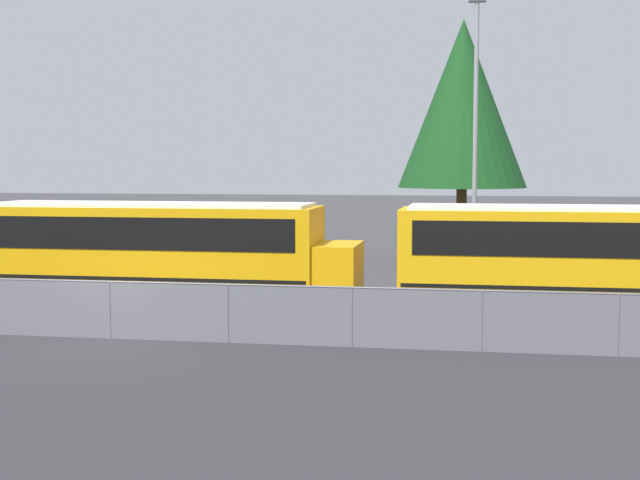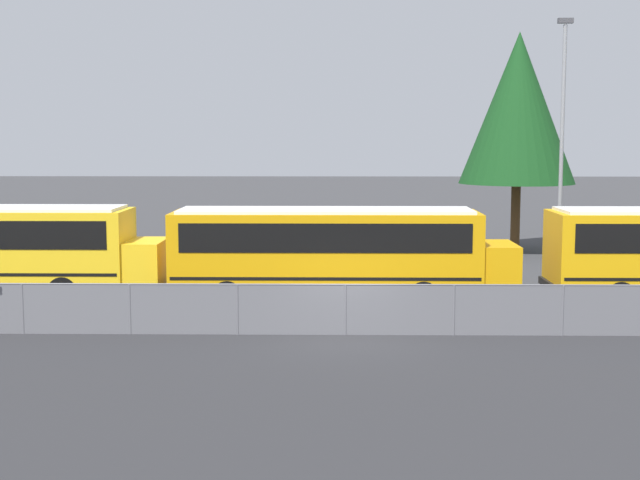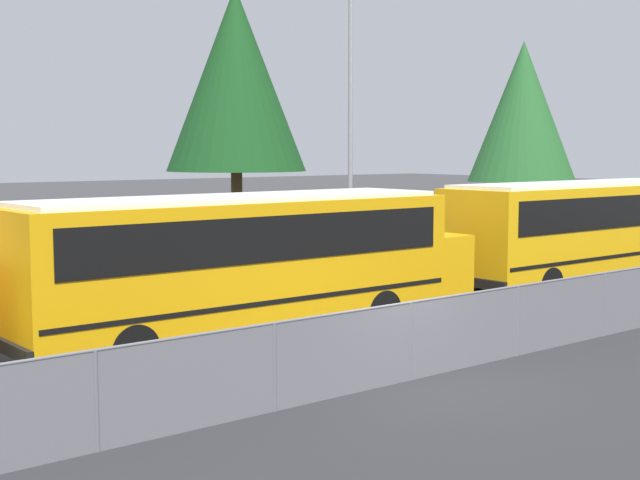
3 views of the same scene
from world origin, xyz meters
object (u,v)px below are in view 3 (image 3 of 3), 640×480
school_bus_3 (586,224)px  tree_1 (236,80)px  tree_2 (523,112)px  light_pole (350,110)px  school_bus_2 (248,255)px

school_bus_3 → tree_1: (-3.75, 13.27, 4.94)m
tree_1 → tree_2: (17.85, 0.23, -0.74)m
tree_1 → school_bus_3: bearing=-74.2°
tree_1 → tree_2: bearing=0.7°
light_pole → school_bus_2: bearing=-142.0°
school_bus_3 → tree_1: size_ratio=1.09×
light_pole → tree_2: bearing=20.1°
school_bus_2 → tree_2: tree_2 is taller
school_bus_3 → light_pole: size_ratio=1.11×
light_pole → school_bus_3: bearing=-65.8°
tree_2 → school_bus_2: bearing=-153.0°
tree_1 → light_pole: bearing=-85.0°
tree_2 → school_bus_3: bearing=-136.2°
school_bus_2 → light_pole: bearing=38.0°
school_bus_3 → light_pole: light_pole is taller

